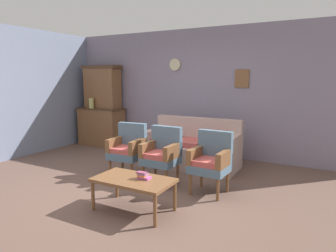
{
  "coord_description": "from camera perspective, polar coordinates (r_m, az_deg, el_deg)",
  "views": [
    {
      "loc": [
        2.52,
        -3.44,
        1.67
      ],
      "look_at": [
        0.08,
        1.03,
        0.85
      ],
      "focal_mm": 32.22,
      "sensor_mm": 36.0,
      "label": 1
    }
  ],
  "objects": [
    {
      "name": "ground_plane",
      "position": [
        4.58,
        -7.17,
        -12.32
      ],
      "size": [
        7.68,
        7.68,
        0.0
      ],
      "primitive_type": "plane",
      "color": "brown"
    },
    {
      "name": "wall_back_with_decor",
      "position": [
        6.58,
        6.19,
        6.34
      ],
      "size": [
        6.4,
        0.09,
        2.7
      ],
      "color": "gray",
      "rests_on": "ground"
    },
    {
      "name": "side_cabinet",
      "position": [
        7.67,
        -12.46,
        -0.08
      ],
      "size": [
        1.16,
        0.55,
        0.93
      ],
      "color": "brown",
      "rests_on": "ground"
    },
    {
      "name": "cabinet_upper_hutch",
      "position": [
        7.64,
        -12.32,
        7.31
      ],
      "size": [
        0.99,
        0.38,
        1.03
      ],
      "color": "brown",
      "rests_on": "side_cabinet"
    },
    {
      "name": "vase_on_cabinet",
      "position": [
        7.56,
        -14.3,
        4.2
      ],
      "size": [
        0.12,
        0.12,
        0.25
      ],
      "primitive_type": "cylinder",
      "color": "tan",
      "rests_on": "side_cabinet"
    },
    {
      "name": "floral_couch",
      "position": [
        5.75,
        4.64,
        -4.38
      ],
      "size": [
        1.75,
        0.82,
        0.9
      ],
      "color": "tan",
      "rests_on": "ground"
    },
    {
      "name": "armchair_near_couch_end",
      "position": [
        5.16,
        -7.57,
        -4.04
      ],
      "size": [
        0.56,
        0.53,
        0.9
      ],
      "color": "slate",
      "rests_on": "ground"
    },
    {
      "name": "armchair_near_cabinet",
      "position": [
        4.78,
        -1.15,
        -5.04
      ],
      "size": [
        0.52,
        0.49,
        0.9
      ],
      "color": "slate",
      "rests_on": "ground"
    },
    {
      "name": "armchair_row_middle",
      "position": [
        4.43,
        8.11,
        -6.27
      ],
      "size": [
        0.54,
        0.51,
        0.9
      ],
      "color": "slate",
      "rests_on": "ground"
    },
    {
      "name": "coffee_table",
      "position": [
        3.87,
        -6.55,
        -10.48
      ],
      "size": [
        1.0,
        0.56,
        0.42
      ],
      "color": "brown",
      "rests_on": "ground"
    },
    {
      "name": "book_stack_on_table",
      "position": [
        3.82,
        -4.71,
        -9.35
      ],
      "size": [
        0.17,
        0.11,
        0.09
      ],
      "color": "#BB54A1",
      "rests_on": "coffee_table"
    }
  ]
}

